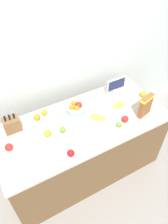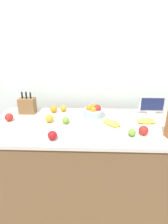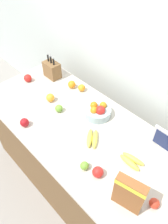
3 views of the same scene
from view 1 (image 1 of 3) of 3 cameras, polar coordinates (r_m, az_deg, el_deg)
The scene contains 19 objects.
ground_plane at distance 3.25m, azimuth -0.33°, elevation -13.97°, with size 14.00×14.00×0.00m, color gray.
wall_back at distance 2.74m, azimuth -7.32°, elevation 11.63°, with size 9.00×0.06×2.60m.
counter at distance 2.87m, azimuth -0.37°, elevation -9.09°, with size 2.02×0.90×0.92m.
knife_block at distance 2.50m, azimuth -18.36°, elevation -3.18°, with size 0.18×0.12×0.28m.
small_monitor at distance 2.90m, azimuth 8.37°, elevation 7.14°, with size 0.29×0.03×0.20m.
cereal_box at distance 2.60m, azimuth 15.80°, elevation 1.78°, with size 0.20×0.10×0.28m.
fruit_bowl at distance 2.61m, azimuth -2.17°, elevation 1.02°, with size 0.24×0.24×0.13m.
banana_bunch_left at distance 2.55m, azimuth 3.67°, elevation -1.39°, with size 0.19×0.20×0.04m.
banana_bunch_right at distance 2.74m, azimuth 9.07°, elevation 1.96°, with size 0.18×0.10×0.04m.
apple_rightmost at distance 2.48m, azimuth 9.16°, elevation -3.22°, with size 0.06×0.06×0.06m, color #6B9E33.
apple_near_bananas at distance 2.37m, azimuth -19.05°, elevation -8.67°, with size 0.08×0.08×0.08m, color red.
apple_rear at distance 2.20m, azimuth -3.48°, elevation -10.66°, with size 0.08×0.08×0.08m, color #A31419.
apple_by_knife_block at distance 2.81m, azimuth 15.76°, elevation 2.26°, with size 0.07×0.07×0.07m, color red.
apple_middle at distance 2.41m, azimuth -5.56°, elevation -4.58°, with size 0.07×0.07×0.07m, color #6B9E33.
apple_front at distance 2.54m, azimuth 10.68°, elevation -1.82°, with size 0.08×0.08×0.08m, color red.
orange_mid_right at distance 2.58m, azimuth -12.20°, elevation -1.34°, with size 0.08×0.08×0.08m, color orange.
orange_by_cereal at distance 2.39m, azimuth -9.52°, elevation -5.46°, with size 0.08×0.08×0.08m, color orange.
orange_near_bowl at distance 2.93m, azimuth 15.23°, elevation 4.60°, with size 0.08×0.08×0.08m, color orange.
orange_front_right at distance 2.62m, azimuth -10.32°, elevation -0.06°, with size 0.07×0.07×0.07m, color orange.
Camera 1 is at (-0.82, -1.51, 2.76)m, focal length 35.00 mm.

